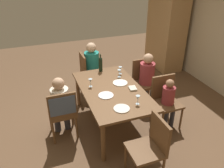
# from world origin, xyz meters

# --- Properties ---
(ground_plane) EXTENTS (10.00, 10.00, 0.00)m
(ground_plane) POSITION_xyz_m (0.00, 0.00, 0.00)
(ground_plane) COLOR brown
(armoire_cabinet) EXTENTS (1.18, 0.62, 2.18)m
(armoire_cabinet) POSITION_xyz_m (-1.97, 2.25, 1.10)
(armoire_cabinet) COLOR #A87F51
(armoire_cabinet) RESTS_ON ground_plane
(dining_table) EXTENTS (1.74, 1.01, 0.72)m
(dining_table) POSITION_xyz_m (0.00, 0.00, 0.64)
(dining_table) COLOR brown
(dining_table) RESTS_ON ground_plane
(chair_far_left) EXTENTS (0.44, 0.44, 0.92)m
(chair_far_left) POSITION_xyz_m (-0.48, 0.88, 0.53)
(chair_far_left) COLOR brown
(chair_far_left) RESTS_ON ground_plane
(chair_left_end) EXTENTS (0.44, 0.44, 0.92)m
(chair_left_end) POSITION_xyz_m (-1.25, -0.09, 0.53)
(chair_left_end) COLOR brown
(chair_left_end) RESTS_ON ground_plane
(chair_near) EXTENTS (0.46, 0.44, 0.92)m
(chair_near) POSITION_xyz_m (0.12, -0.88, 0.59)
(chair_near) COLOR brown
(chair_near) RESTS_ON ground_plane
(chair_far_right) EXTENTS (0.44, 0.44, 0.92)m
(chair_far_right) POSITION_xyz_m (0.30, 0.88, 0.53)
(chair_far_right) COLOR brown
(chair_far_right) RESTS_ON ground_plane
(chair_right_end) EXTENTS (0.44, 0.44, 0.92)m
(chair_right_end) POSITION_xyz_m (1.25, 0.09, 0.53)
(chair_right_end) COLOR brown
(chair_right_end) RESTS_ON ground_plane
(person_woman_host) EXTENTS (0.34, 0.29, 1.10)m
(person_woman_host) POSITION_xyz_m (-0.37, 0.88, 0.64)
(person_woman_host) COLOR #33333D
(person_woman_host) RESTS_ON ground_plane
(person_man_bearded) EXTENTS (0.32, 0.36, 1.15)m
(person_man_bearded) POSITION_xyz_m (-1.25, 0.03, 0.66)
(person_man_bearded) COLOR #33333D
(person_man_bearded) RESTS_ON ground_plane
(person_man_guest) EXTENTS (0.33, 0.29, 1.09)m
(person_man_guest) POSITION_xyz_m (-0.03, -0.88, 0.64)
(person_man_guest) COLOR #33333D
(person_man_guest) RESTS_ON ground_plane
(person_child_small) EXTENTS (0.25, 0.22, 0.94)m
(person_child_small) POSITION_xyz_m (0.42, 0.88, 0.56)
(person_child_small) COLOR #33333D
(person_child_small) RESTS_ON ground_plane
(wine_bottle_tall_green) EXTENTS (0.07, 0.07, 0.35)m
(wine_bottle_tall_green) POSITION_xyz_m (-0.75, 0.04, 0.88)
(wine_bottle_tall_green) COLOR black
(wine_bottle_tall_green) RESTS_ON dining_table
(wine_glass_near_left) EXTENTS (0.07, 0.07, 0.15)m
(wine_glass_near_left) POSITION_xyz_m (0.57, 0.21, 0.83)
(wine_glass_near_left) COLOR silver
(wine_glass_near_left) RESTS_ON dining_table
(wine_glass_centre) EXTENTS (0.07, 0.07, 0.15)m
(wine_glass_centre) POSITION_xyz_m (-0.39, 0.29, 0.83)
(wine_glass_centre) COLOR silver
(wine_glass_centre) RESTS_ON dining_table
(wine_glass_near_right) EXTENTS (0.07, 0.07, 0.15)m
(wine_glass_near_right) POSITION_xyz_m (-0.22, -0.32, 0.83)
(wine_glass_near_right) COLOR silver
(wine_glass_near_right) RESTS_ON dining_table
(wine_glass_far) EXTENTS (0.07, 0.07, 0.15)m
(wine_glass_far) POSITION_xyz_m (-0.50, 0.36, 0.83)
(wine_glass_far) COLOR silver
(wine_glass_far) RESTS_ON dining_table
(dinner_plate_host) EXTENTS (0.25, 0.25, 0.01)m
(dinner_plate_host) POSITION_xyz_m (0.17, -0.17, 0.73)
(dinner_plate_host) COLOR white
(dinner_plate_host) RESTS_ON dining_table
(dinner_plate_guest_left) EXTENTS (0.26, 0.26, 0.01)m
(dinner_plate_guest_left) POSITION_xyz_m (-0.15, 0.21, 0.73)
(dinner_plate_guest_left) COLOR white
(dinner_plate_guest_left) RESTS_ON dining_table
(dinner_plate_guest_right) EXTENTS (0.24, 0.24, 0.01)m
(dinner_plate_guest_right) POSITION_xyz_m (0.61, -0.07, 0.73)
(dinner_plate_guest_right) COLOR silver
(dinner_plate_guest_right) RESTS_ON dining_table
(folded_napkin) EXTENTS (0.17, 0.14, 0.03)m
(folded_napkin) POSITION_xyz_m (0.12, 0.33, 0.74)
(folded_napkin) COLOR beige
(folded_napkin) RESTS_ON dining_table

